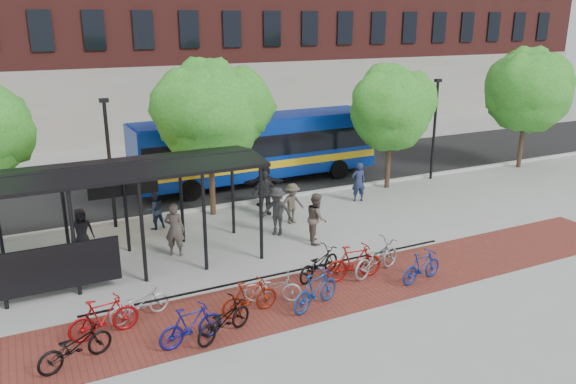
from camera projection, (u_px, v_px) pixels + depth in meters
name	position (u px, v px, depth m)	size (l,w,h in m)	color
ground	(312.00, 228.00, 22.37)	(160.00, 160.00, 0.00)	#9E9E99
asphalt_street	(239.00, 179.00, 29.22)	(160.00, 8.00, 0.01)	black
curb	(270.00, 199.00, 25.78)	(160.00, 0.25, 0.12)	#B7B7B2
brick_strip	(333.00, 290.00, 17.24)	(24.00, 3.00, 0.01)	maroon
bike_rack_rail	(282.00, 287.00, 17.46)	(12.00, 0.05, 0.95)	black
bus_shelter	(93.00, 184.00, 17.64)	(10.60, 3.07, 3.60)	black
tree_b	(211.00, 110.00, 22.69)	(5.15, 4.20, 6.47)	#382619
tree_c	(392.00, 105.00, 26.61)	(4.66, 3.80, 5.92)	#382619
tree_d	(529.00, 87.00, 30.29)	(5.39, 4.40, 6.55)	#382619
lamp_post_left	(110.00, 160.00, 21.68)	(0.35, 0.20, 5.12)	black
lamp_post_right	(435.00, 126.00, 28.44)	(0.35, 0.20, 5.12)	black
bus	(257.00, 145.00, 28.04)	(12.50, 3.19, 3.36)	navy
bike_0	(75.00, 346.00, 13.41)	(0.65, 1.87, 0.98)	black
bike_1	(104.00, 317.00, 14.58)	(0.52, 1.84, 1.11)	#9B0E10
bike_2	(139.00, 304.00, 15.46)	(0.61, 1.76, 0.93)	#B8B8BA
bike_3	(191.00, 325.00, 14.25)	(0.50, 1.76, 1.06)	navy
bike_4	(224.00, 320.00, 14.58)	(0.64, 1.84, 0.97)	black
bike_5	(250.00, 297.00, 15.70)	(0.49, 1.73, 1.04)	maroon
bike_6	(273.00, 288.00, 16.42)	(0.59, 1.71, 0.90)	#A6A6A8
bike_7	(316.00, 290.00, 16.03)	(0.53, 1.87, 1.12)	navy
bike_8	(319.00, 263.00, 17.92)	(0.66, 1.88, 0.99)	black
bike_9	(354.00, 262.00, 17.80)	(0.55, 1.95, 1.17)	maroon
bike_10	(376.00, 258.00, 18.19)	(0.75, 2.14, 1.12)	gray
bike_11	(422.00, 266.00, 17.67)	(0.48, 1.69, 1.02)	navy
pedestrian_0	(81.00, 231.00, 19.74)	(0.81, 0.53, 1.66)	black
pedestrian_1	(175.00, 229.00, 19.50)	(0.71, 0.46, 1.93)	#493F3A
pedestrian_2	(155.00, 210.00, 22.06)	(0.77, 0.60, 1.58)	#202E4B
pedestrian_3	(292.00, 204.00, 22.62)	(1.09, 0.62, 1.68)	#4C4238
pedestrian_4	(264.00, 193.00, 23.63)	(1.12, 0.47, 1.91)	#2B2B2B
pedestrian_5	(264.00, 184.00, 24.77)	(1.80, 0.57, 1.94)	black
pedestrian_7	(358.00, 182.00, 25.39)	(0.66, 0.43, 1.81)	#20294A
pedestrian_8	(317.00, 218.00, 20.68)	(0.92, 0.72, 1.90)	brown
pedestrian_9	(277.00, 211.00, 21.39)	(1.22, 0.70, 1.89)	#282828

